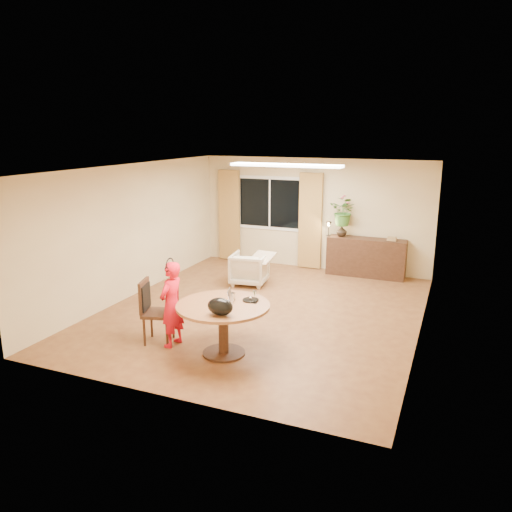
{
  "coord_description": "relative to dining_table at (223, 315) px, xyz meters",
  "views": [
    {
      "loc": [
        3.18,
        -8.0,
        3.24
      ],
      "look_at": [
        -0.04,
        -0.2,
        1.09
      ],
      "focal_mm": 35.0,
      "sensor_mm": 36.0,
      "label": 1
    }
  ],
  "objects": [
    {
      "name": "handbag",
      "position": [
        0.16,
        -0.4,
        0.29
      ],
      "size": [
        0.41,
        0.29,
        0.25
      ],
      "primitive_type": null,
      "rotation": [
        0.0,
        0.0,
        -0.22
      ],
      "color": "black",
      "rests_on": "dining_table"
    },
    {
      "name": "tumbler",
      "position": [
        0.05,
        0.23,
        0.22
      ],
      "size": [
        0.08,
        0.08,
        0.11
      ],
      "primitive_type": null,
      "rotation": [
        0.0,
        0.0,
        -0.07
      ],
      "color": "white",
      "rests_on": "dining_table"
    },
    {
      "name": "ceiling_panel",
      "position": [
        -0.13,
        3.08,
        1.95
      ],
      "size": [
        2.2,
        0.35,
        0.05
      ],
      "primitive_type": "cube",
      "color": "white",
      "rests_on": "ceiling"
    },
    {
      "name": "bouquet",
      "position": [
        0.64,
        4.89,
        0.84
      ],
      "size": [
        0.7,
        0.64,
        0.66
      ],
      "primitive_type": "imported",
      "rotation": [
        0.0,
        0.0,
        -0.24
      ],
      "color": "#2D6827",
      "rests_on": "vase"
    },
    {
      "name": "laptop",
      "position": [
        -0.06,
        0.04,
        0.28
      ],
      "size": [
        0.39,
        0.32,
        0.23
      ],
      "primitive_type": null,
      "rotation": [
        0.0,
        0.0,
        0.3
      ],
      "color": "#B7B7BC",
      "rests_on": "dining_table"
    },
    {
      "name": "wall_left",
      "position": [
        -2.88,
        1.88,
        0.69
      ],
      "size": [
        0.0,
        6.5,
        6.5
      ],
      "primitive_type": "plane",
      "rotation": [
        1.57,
        0.0,
        1.57
      ],
      "color": "tan",
      "rests_on": "floor"
    },
    {
      "name": "wine_glass",
      "position": [
        0.4,
        0.23,
        0.26
      ],
      "size": [
        0.08,
        0.08,
        0.19
      ],
      "primitive_type": null,
      "rotation": [
        0.0,
        0.0,
        -0.13
      ],
      "color": "white",
      "rests_on": "dining_table"
    },
    {
      "name": "wall_right",
      "position": [
        2.62,
        1.88,
        0.69
      ],
      "size": [
        0.0,
        6.5,
        6.5
      ],
      "primitive_type": "plane",
      "rotation": [
        1.57,
        0.0,
        -1.57
      ],
      "color": "tan",
      "rests_on": "floor"
    },
    {
      "name": "desk_lamp",
      "position": [
        0.31,
        4.84,
        0.43
      ],
      "size": [
        0.17,
        0.17,
        0.34
      ],
      "primitive_type": null,
      "rotation": [
        0.0,
        0.0,
        0.26
      ],
      "color": "black",
      "rests_on": "sideboard"
    },
    {
      "name": "throw",
      "position": [
        -0.72,
        3.32,
        0.08
      ],
      "size": [
        0.5,
        0.59,
        0.03
      ],
      "primitive_type": null,
      "rotation": [
        0.0,
        0.0,
        -0.1
      ],
      "color": "beige",
      "rests_on": "armchair"
    },
    {
      "name": "curtain_right",
      "position": [
        -0.18,
        5.03,
        0.53
      ],
      "size": [
        0.55,
        0.08,
        2.25
      ],
      "primitive_type": "cube",
      "color": "olive",
      "rests_on": "wall_back"
    },
    {
      "name": "floor",
      "position": [
        -0.13,
        1.88,
        -0.61
      ],
      "size": [
        6.5,
        6.5,
        0.0
      ],
      "primitive_type": "plane",
      "color": "brown",
      "rests_on": "ground"
    },
    {
      "name": "armchair",
      "position": [
        -1.01,
        3.32,
        -0.27
      ],
      "size": [
        0.82,
        0.84,
        0.68
      ],
      "primitive_type": "imported",
      "rotation": [
        0.0,
        0.0,
        3.28
      ],
      "color": "#C2AE9A",
      "rests_on": "floor"
    },
    {
      "name": "dining_table",
      "position": [
        0.0,
        0.0,
        0.0
      ],
      "size": [
        1.37,
        1.37,
        0.78
      ],
      "color": "brown",
      "rests_on": "floor"
    },
    {
      "name": "child",
      "position": [
        -0.86,
        -0.01,
        0.05
      ],
      "size": [
        0.5,
        0.35,
        1.33
      ],
      "primitive_type": "imported",
      "rotation": [
        0.0,
        0.0,
        -1.64
      ],
      "color": "red",
      "rests_on": "floor"
    },
    {
      "name": "curtain_left",
      "position": [
        -2.28,
        5.03,
        0.53
      ],
      "size": [
        0.55,
        0.08,
        2.25
      ],
      "primitive_type": "cube",
      "color": "olive",
      "rests_on": "wall_back"
    },
    {
      "name": "wall_back",
      "position": [
        -0.13,
        5.13,
        0.69
      ],
      "size": [
        5.5,
        0.0,
        5.5
      ],
      "primitive_type": "plane",
      "rotation": [
        1.57,
        0.0,
        0.0
      ],
      "color": "tan",
      "rests_on": "floor"
    },
    {
      "name": "pot_lid",
      "position": [
        0.31,
        0.3,
        0.19
      ],
      "size": [
        0.28,
        0.28,
        0.04
      ],
      "primitive_type": null,
      "rotation": [
        0.0,
        0.0,
        -0.16
      ],
      "color": "white",
      "rests_on": "dining_table"
    },
    {
      "name": "vase",
      "position": [
        0.6,
        4.89,
        0.38
      ],
      "size": [
        0.27,
        0.27,
        0.25
      ],
      "primitive_type": "imported",
      "rotation": [
        0.0,
        0.0,
        0.14
      ],
      "color": "black",
      "rests_on": "sideboard"
    },
    {
      "name": "book_stack",
      "position": [
        1.72,
        4.89,
        0.3
      ],
      "size": [
        0.23,
        0.19,
        0.08
      ],
      "primitive_type": null,
      "rotation": [
        0.0,
        0.0,
        -0.24
      ],
      "color": "olive",
      "rests_on": "sideboard"
    },
    {
      "name": "dining_chair",
      "position": [
        -1.13,
        0.01,
        -0.11
      ],
      "size": [
        0.58,
        0.56,
        1.0
      ],
      "primitive_type": null,
      "rotation": [
        0.0,
        0.0,
        0.28
      ],
      "color": "black",
      "rests_on": "floor"
    },
    {
      "name": "window",
      "position": [
        -1.23,
        5.11,
        0.89
      ],
      "size": [
        1.7,
        0.03,
        1.3
      ],
      "color": "white",
      "rests_on": "wall_back"
    },
    {
      "name": "ceiling",
      "position": [
        -0.13,
        1.88,
        1.99
      ],
      "size": [
        6.5,
        6.5,
        0.0
      ],
      "primitive_type": "plane",
      "rotation": [
        3.14,
        0.0,
        0.0
      ],
      "color": "white",
      "rests_on": "wall_back"
    },
    {
      "name": "sideboard",
      "position": [
        1.18,
        4.89,
        -0.18
      ],
      "size": [
        1.74,
        0.43,
        0.87
      ],
      "primitive_type": "cube",
      "color": "black",
      "rests_on": "floor"
    }
  ]
}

